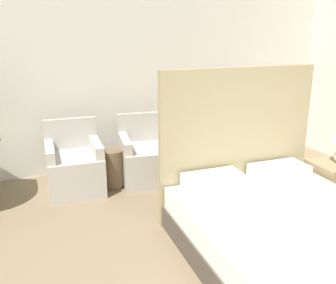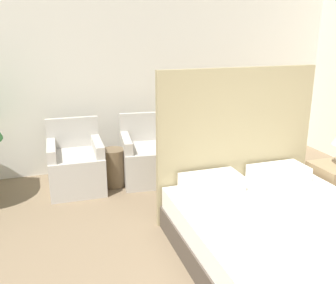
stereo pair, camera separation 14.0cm
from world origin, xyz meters
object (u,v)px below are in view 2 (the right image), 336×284
Objects in this scene: armchair_near_window_left at (76,168)px; armchair_near_window_right at (148,160)px; bed at (291,237)px; side_table at (114,168)px; nightstand at (336,186)px.

armchair_near_window_left is 1.00× the size of armchair_near_window_right.
bed is at bearing -67.65° from armchair_near_window_right.
bed reaches higher than side_table.
armchair_near_window_right is 0.46m from side_table.
side_table is at bearing -3.82° from armchair_near_window_left.
armchair_near_window_right is 1.75× the size of side_table.
nightstand is at bearing -26.52° from armchair_near_window_left.
armchair_near_window_left is at bearing 125.22° from bed.
armchair_near_window_right is at bearing 141.47° from nightstand.
armchair_near_window_left is at bearing 174.94° from side_table.
armchair_near_window_right is at bearing 1.22° from armchair_near_window_left.
armchair_near_window_left is 1.75× the size of side_table.
armchair_near_window_left is 0.46m from side_table.
nightstand is at bearing 33.99° from bed.
armchair_near_window_left reaches higher than side_table.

